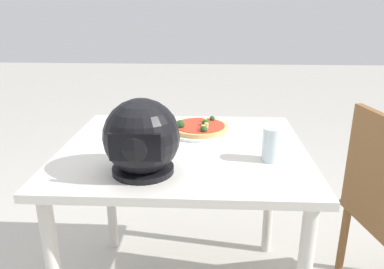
% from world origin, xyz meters
% --- Properties ---
extents(dining_table, '(0.96, 0.85, 0.75)m').
position_xyz_m(dining_table, '(0.00, 0.00, 0.65)').
color(dining_table, beige).
rests_on(dining_table, ground).
extents(pizza_plate, '(0.29, 0.29, 0.01)m').
position_xyz_m(pizza_plate, '(-0.06, -0.18, 0.75)').
color(pizza_plate, white).
rests_on(pizza_plate, dining_table).
extents(pizza, '(0.25, 0.25, 0.05)m').
position_xyz_m(pizza, '(-0.06, -0.18, 0.77)').
color(pizza, tan).
rests_on(pizza, pizza_plate).
extents(motorcycle_helmet, '(0.26, 0.26, 0.26)m').
position_xyz_m(motorcycle_helmet, '(0.12, 0.24, 0.87)').
color(motorcycle_helmet, black).
rests_on(motorcycle_helmet, dining_table).
extents(drinking_glass, '(0.07, 0.07, 0.12)m').
position_xyz_m(drinking_glass, '(-0.33, 0.12, 0.81)').
color(drinking_glass, silver).
rests_on(drinking_glass, dining_table).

